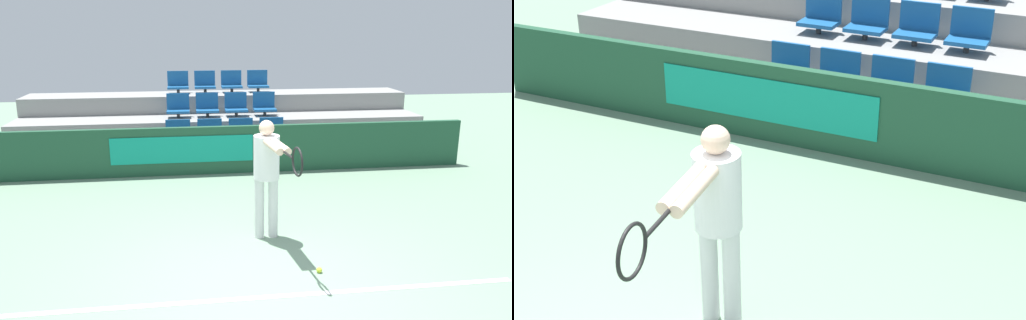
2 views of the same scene
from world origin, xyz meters
The scene contains 13 objects.
barrier_wall centered at (-0.02, 4.48, 0.46)m, with size 9.38×0.14×0.92m.
bleacher_tier_front centered at (0.00, 5.10, 0.20)m, with size 8.98×1.07×0.40m.
bleacher_tier_middle centered at (0.00, 6.16, 0.40)m, with size 8.98×1.07×0.80m.
bleacher_tier_back centered at (0.00, 7.23, 0.60)m, with size 8.98×1.07×1.20m.
stadium_chair_0 centered at (-0.97, 5.22, 0.62)m, with size 0.50×0.36×0.52m.
stadium_chair_1 centered at (-0.32, 5.22, 0.62)m, with size 0.50×0.36×0.52m.
stadium_chair_2 centered at (0.32, 5.22, 0.62)m, with size 0.50×0.36×0.52m.
stadium_chair_3 centered at (0.97, 5.22, 0.62)m, with size 0.50×0.36×0.52m.
stadium_chair_4 centered at (-0.97, 6.28, 1.03)m, with size 0.50×0.36×0.52m.
stadium_chair_5 centered at (-0.32, 6.28, 1.03)m, with size 0.50×0.36×0.52m.
stadium_chair_6 centered at (0.32, 6.28, 1.03)m, with size 0.50×0.36×0.52m.
stadium_chair_7 centered at (0.97, 6.28, 1.03)m, with size 0.50×0.36×0.52m.
tennis_player centered at (0.24, 1.30, 0.99)m, with size 0.35×1.50×1.60m.
Camera 2 is at (2.40, -2.36, 3.46)m, focal length 50.00 mm.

